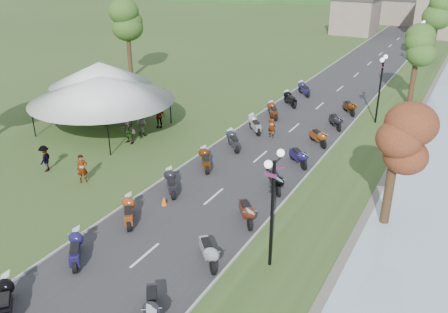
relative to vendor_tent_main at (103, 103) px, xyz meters
The scene contains 10 objects.
road 17.74m from the vendor_tent_main, 47.15° to the left, with size 7.00×120.00×0.02m, color #313134.
far_building 58.78m from the vendor_tent_main, 80.22° to the left, with size 18.00×16.00×5.00m, color gray.
moto_row_left 13.56m from the vendor_tent_main, 43.46° to the right, with size 2.60×51.45×1.10m, color #331411, non-canonical shape.
moto_row_right 15.32m from the vendor_tent_main, 17.57° to the right, with size 2.60×35.84×1.10m, color #331411, non-canonical shape.
vendor_tent_main is the anchor object (origin of this frame).
vendor_tent_side 4.46m from the vendor_tent_main, 133.51° to the left, with size 5.31×5.31×4.00m, color white, non-canonical shape.
tree_lakeside 20.81m from the vendor_tent_main, ahead, with size 2.41×2.41×6.70m, color #406C25, non-canonical shape.
pedestrian_a 8.71m from the vendor_tent_main, 56.77° to the right, with size 0.61×0.44×1.67m, color slate.
pedestrian_b 3.64m from the vendor_tent_main, ahead, with size 0.80×0.44×1.64m, color slate.
pedestrian_c 7.50m from the vendor_tent_main, 76.91° to the right, with size 1.04×0.43×1.61m, color slate.
Camera 1 is at (11.14, 2.72, 12.24)m, focal length 38.00 mm.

